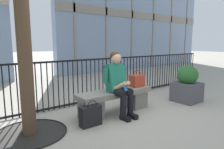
# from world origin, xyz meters

# --- Properties ---
(ground_plane) EXTENTS (60.00, 60.00, 0.00)m
(ground_plane) POSITION_xyz_m (0.00, 0.00, 0.00)
(ground_plane) COLOR #A8A091
(stone_bench) EXTENTS (1.60, 0.44, 0.45)m
(stone_bench) POSITION_xyz_m (0.00, 0.00, 0.27)
(stone_bench) COLOR gray
(stone_bench) RESTS_ON ground
(seated_person_with_phone) EXTENTS (0.52, 0.66, 1.21)m
(seated_person_with_phone) POSITION_xyz_m (-0.03, -0.13, 0.65)
(seated_person_with_phone) COLOR black
(seated_person_with_phone) RESTS_ON ground
(handbag_on_bench) EXTENTS (0.29, 0.20, 0.36)m
(handbag_on_bench) POSITION_xyz_m (0.58, -0.01, 0.58)
(handbag_on_bench) COLOR #B23823
(handbag_on_bench) RESTS_ON stone_bench
(shopping_bag) EXTENTS (0.36, 0.16, 0.45)m
(shopping_bag) POSITION_xyz_m (-0.73, -0.26, 0.18)
(shopping_bag) COLOR black
(shopping_bag) RESTS_ON ground
(plaza_railing) EXTENTS (8.57, 0.04, 1.01)m
(plaza_railing) POSITION_xyz_m (-0.00, 0.89, 0.51)
(plaza_railing) COLOR black
(plaza_railing) RESTS_ON ground
(planter) EXTENTS (0.56, 0.56, 0.85)m
(planter) POSITION_xyz_m (1.81, -0.43, 0.39)
(planter) COLOR #4C4C51
(planter) RESTS_ON ground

